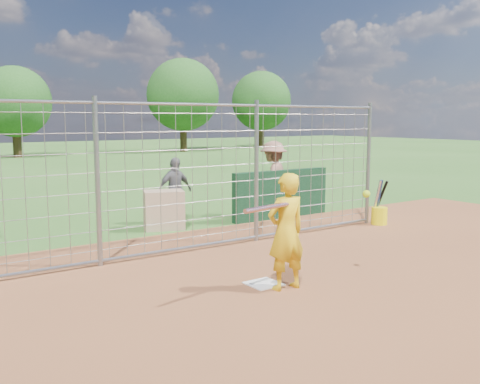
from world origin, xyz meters
TOP-DOWN VIEW (x-y plane):
  - ground at (0.00, 0.00)m, footprint 100.00×100.00m
  - infield_dirt at (0.00, -3.00)m, footprint 18.00×18.00m
  - home_plate at (0.00, -0.20)m, footprint 0.43×0.43m
  - dugout_wall at (3.40, 3.60)m, footprint 2.60×0.20m
  - batter at (0.12, -0.52)m, footprint 0.59×0.41m
  - bystander_b at (1.07, 4.39)m, footprint 0.88×0.44m
  - bystander_c at (3.38, 3.88)m, footprint 1.31×1.15m
  - equipment_bin at (0.60, 3.98)m, footprint 0.94×0.79m
  - equipment_in_play at (0.07, -0.73)m, footprint 1.95×0.43m
  - bucket_with_bats at (4.62, 1.76)m, footprint 0.34×0.40m
  - backstop_fence at (0.00, 2.00)m, footprint 9.08×0.08m
  - tree_line at (3.13, 28.13)m, footprint 44.66×6.72m

SIDE VIEW (x-z plane):
  - ground at x=0.00m, z-range 0.00..0.00m
  - infield_dirt at x=0.00m, z-range 0.01..0.01m
  - home_plate at x=0.00m, z-range 0.00..0.02m
  - bucket_with_bats at x=4.62m, z-range -0.24..0.73m
  - equipment_bin at x=0.60m, z-range 0.00..0.80m
  - dugout_wall at x=3.40m, z-range 0.00..1.10m
  - bystander_b at x=1.07m, z-range 0.00..1.45m
  - batter at x=0.12m, z-range 0.00..1.56m
  - bystander_c at x=3.38m, z-range 0.00..1.76m
  - equipment_in_play at x=0.07m, z-range 1.11..1.27m
  - backstop_fence at x=0.00m, z-range -0.04..2.56m
  - tree_line at x=3.13m, z-range 0.47..6.95m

